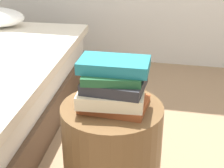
# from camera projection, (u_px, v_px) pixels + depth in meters

# --- Properties ---
(side_table) EXTENTS (0.42, 0.42, 0.56)m
(side_table) POSITION_uv_depth(u_px,v_px,m) (112.00, 162.00, 1.52)
(side_table) COLOR brown
(side_table) RESTS_ON ground_plane
(book_rust) EXTENTS (0.27, 0.21, 0.03)m
(book_rust) POSITION_uv_depth(u_px,v_px,m) (114.00, 104.00, 1.39)
(book_rust) COLOR #994723
(book_rust) RESTS_ON side_table
(book_cream) EXTENTS (0.27, 0.22, 0.05)m
(book_cream) POSITION_uv_depth(u_px,v_px,m) (112.00, 95.00, 1.37)
(book_cream) COLOR beige
(book_cream) RESTS_ON book_rust
(book_charcoal) EXTENTS (0.24, 0.21, 0.04)m
(book_charcoal) POSITION_uv_depth(u_px,v_px,m) (115.00, 83.00, 1.36)
(book_charcoal) COLOR #28282D
(book_charcoal) RESTS_ON book_cream
(book_forest) EXTENTS (0.25, 0.23, 0.03)m
(book_forest) POSITION_uv_depth(u_px,v_px,m) (112.00, 73.00, 1.35)
(book_forest) COLOR #1E512D
(book_forest) RESTS_ON book_charcoal
(book_teal) EXTENTS (0.27, 0.16, 0.04)m
(book_teal) POSITION_uv_depth(u_px,v_px,m) (114.00, 65.00, 1.33)
(book_teal) COLOR #1E727F
(book_teal) RESTS_ON book_forest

